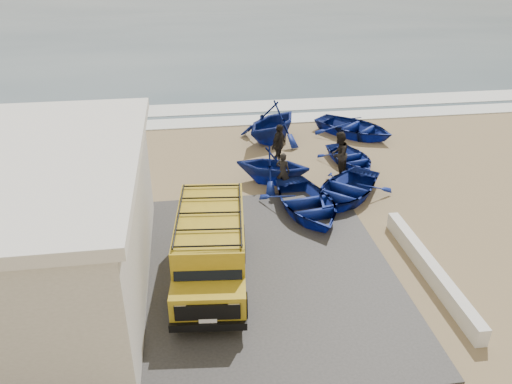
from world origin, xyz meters
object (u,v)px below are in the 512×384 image
boat_far_left (272,122)px  boat_far_right (354,127)px  fisherman_back (279,145)px  boat_mid_right (350,158)px  parapet (430,269)px  boat_near_right (346,189)px  van (211,246)px  boat_mid_left (273,165)px  fisherman_middle (339,154)px  fisherman_front (283,171)px  boat_near_left (307,203)px

boat_far_left → boat_far_right: size_ratio=0.90×
fisherman_back → boat_mid_right: bearing=-58.7°
parapet → boat_near_right: boat_near_right is taller
boat_near_right → boat_far_right: boat_far_right is taller
van → boat_near_right: van is taller
van → boat_mid_left: van is taller
boat_far_right → fisherman_middle: fisherman_middle is taller
boat_mid_right → boat_far_right: boat_far_right is taller
fisherman_front → parapet: bearing=146.6°
fisherman_middle → fisherman_back: bearing=-84.4°
boat_mid_right → boat_far_right: (1.33, 3.52, 0.11)m
boat_near_right → parapet: bearing=-36.5°
boat_far_left → parapet: bearing=-34.6°
fisherman_front → van: bearing=89.1°
boat_mid_right → fisherman_middle: fisherman_middle is taller
fisherman_front → fisherman_back: 2.44m
parapet → fisherman_back: size_ratio=3.14×
fisherman_back → boat_mid_left: bearing=-159.2°
fisherman_middle → fisherman_back: size_ratio=1.04×
boat_near_right → boat_mid_right: bearing=111.6°
boat_near_left → boat_mid_right: bearing=45.1°
van → boat_near_right: (5.56, 4.37, -0.75)m
boat_near_left → fisherman_middle: fisherman_middle is taller
parapet → boat_mid_right: boat_mid_right is taller
boat_far_right → boat_far_left: bearing=140.3°
parapet → fisherman_back: bearing=108.8°
boat_mid_left → boat_mid_right: 4.09m
boat_mid_left → boat_far_right: boat_mid_left is taller
parapet → boat_mid_right: size_ratio=1.88×
boat_near_left → boat_far_left: 7.48m
boat_far_right → fisherman_back: fisherman_back is taller
boat_near_right → boat_far_right: bearing=111.8°
parapet → boat_far_right: boat_far_right is taller
fisherman_front → fisherman_middle: 2.79m
fisherman_front → fisherman_middle: (2.62, 0.95, 0.19)m
boat_mid_right → parapet: bearing=-104.3°
parapet → fisherman_front: fisherman_front is taller
boat_mid_right → boat_far_left: size_ratio=0.83×
parapet → boat_mid_left: boat_mid_left is taller
parapet → fisherman_middle: fisherman_middle is taller
fisherman_front → fisherman_middle: size_ratio=0.81×
parapet → boat_near_right: size_ratio=1.49×
boat_mid_left → fisherman_back: bearing=2.9°
boat_far_right → fisherman_front: (-4.84, -5.50, 0.36)m
boat_near_right → fisherman_front: (-2.30, 1.19, 0.38)m
boat_near_right → boat_mid_left: 3.20m
boat_far_right → fisherman_front: size_ratio=2.67×
boat_near_left → fisherman_back: size_ratio=2.15×
boat_near_right → boat_mid_right: (1.22, 3.17, -0.09)m
fisherman_middle → boat_mid_right: bearing=177.0°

